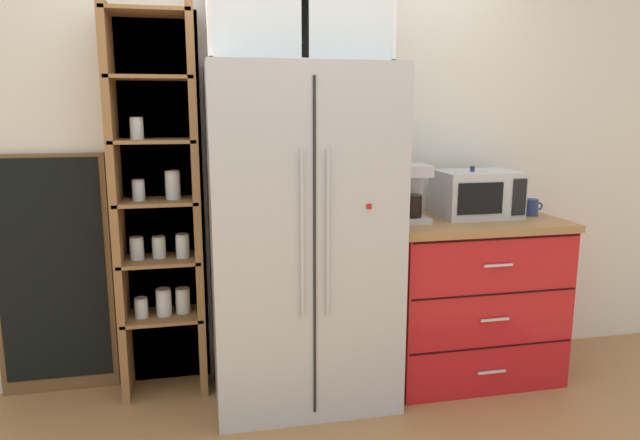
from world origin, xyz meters
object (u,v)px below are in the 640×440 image
at_px(microwave, 476,194).
at_px(chalkboard_menu, 53,275).
at_px(refrigerator, 301,237).
at_px(bottle_clear, 471,199).
at_px(mug_navy, 531,207).
at_px(bottle_cobalt, 471,195).
at_px(mug_red, 467,208).
at_px(coffee_maker, 410,193).

height_order(microwave, chalkboard_menu, chalkboard_menu).
xyz_separation_m(refrigerator, bottle_clear, (0.98, 0.06, 0.16)).
distance_m(mug_navy, bottle_cobalt, 0.38).
height_order(refrigerator, mug_red, refrigerator).
bearing_deg(mug_red, microwave, -23.17).
relative_size(microwave, mug_navy, 3.85).
bearing_deg(coffee_maker, chalkboard_menu, 171.88).
height_order(mug_navy, mug_red, same).
distance_m(refrigerator, coffee_maker, 0.64).
bearing_deg(chalkboard_menu, bottle_cobalt, -6.38).
relative_size(refrigerator, microwave, 3.95).
bearing_deg(bottle_clear, refrigerator, -176.24).
bearing_deg(refrigerator, bottle_cobalt, 3.51).
xyz_separation_m(mug_navy, bottle_clear, (-0.37, 0.02, 0.06)).
height_order(coffee_maker, mug_navy, coffee_maker).
distance_m(refrigerator, bottle_clear, 0.99).
xyz_separation_m(refrigerator, mug_navy, (1.35, 0.05, 0.10)).
height_order(bottle_clear, chalkboard_menu, chalkboard_menu).
relative_size(bottle_clear, chalkboard_menu, 0.19).
height_order(coffee_maker, bottle_cobalt, coffee_maker).
bearing_deg(refrigerator, bottle_clear, 3.76).
xyz_separation_m(coffee_maker, mug_red, (0.37, 0.06, -0.11)).
distance_m(refrigerator, bottle_cobalt, 1.00).
relative_size(microwave, bottle_clear, 1.80).
bearing_deg(bottle_clear, mug_red, 87.67).
height_order(microwave, mug_red, microwave).
relative_size(coffee_maker, mug_red, 2.60).
bearing_deg(refrigerator, mug_navy, 2.00).
relative_size(coffee_maker, mug_navy, 2.71).
bearing_deg(bottle_clear, bottle_cobalt, -90.00).
xyz_separation_m(mug_navy, mug_red, (-0.37, 0.06, 0.00)).
xyz_separation_m(mug_red, bottle_clear, (-0.00, -0.04, 0.06)).
distance_m(coffee_maker, bottle_cobalt, 0.37).
height_order(coffee_maker, bottle_clear, coffee_maker).
xyz_separation_m(bottle_cobalt, bottle_clear, (0.00, 0.00, -0.02)).
relative_size(coffee_maker, bottle_cobalt, 1.07).
relative_size(mug_navy, bottle_cobalt, 0.40).
relative_size(coffee_maker, chalkboard_menu, 0.24).
bearing_deg(bottle_cobalt, coffee_maker, -177.40).
bearing_deg(bottle_cobalt, chalkboard_menu, 173.62).
bearing_deg(bottle_clear, microwave, 24.70).
xyz_separation_m(microwave, chalkboard_menu, (-2.31, 0.23, -0.40)).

